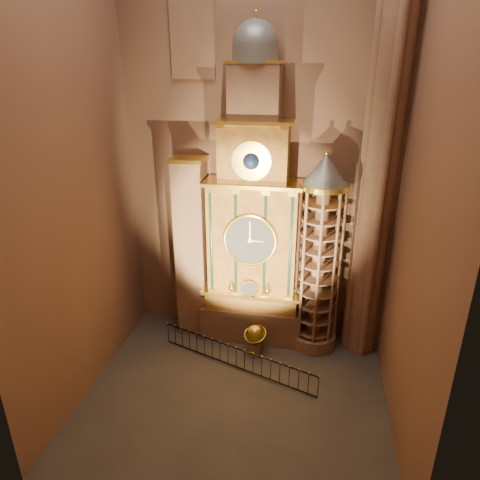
% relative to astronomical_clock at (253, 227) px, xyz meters
% --- Properties ---
extents(floor, '(14.00, 14.00, 0.00)m').
position_rel_astronomical_clock_xyz_m(floor, '(0.00, -4.96, -6.68)').
color(floor, '#383330').
rests_on(floor, ground).
extents(wall_back, '(22.00, 0.00, 22.00)m').
position_rel_astronomical_clock_xyz_m(wall_back, '(0.00, 1.04, 4.32)').
color(wall_back, '#8A5F4A').
rests_on(wall_back, floor).
extents(wall_left, '(0.00, 22.00, 22.00)m').
position_rel_astronomical_clock_xyz_m(wall_left, '(-7.00, -4.96, 4.32)').
color(wall_left, '#8A5F4A').
rests_on(wall_left, floor).
extents(wall_right, '(0.00, 22.00, 22.00)m').
position_rel_astronomical_clock_xyz_m(wall_right, '(7.00, -4.96, 4.32)').
color(wall_right, '#8A5F4A').
rests_on(wall_right, floor).
extents(astronomical_clock, '(5.60, 2.41, 16.70)m').
position_rel_astronomical_clock_xyz_m(astronomical_clock, '(0.00, 0.00, 0.00)').
color(astronomical_clock, '#8C634C').
rests_on(astronomical_clock, floor).
extents(portrait_tower, '(1.80, 1.60, 10.20)m').
position_rel_astronomical_clock_xyz_m(portrait_tower, '(-3.40, 0.02, -1.53)').
color(portrait_tower, '#8C634C').
rests_on(portrait_tower, floor).
extents(stair_turret, '(2.50, 2.50, 10.80)m').
position_rel_astronomical_clock_xyz_m(stair_turret, '(3.50, -0.26, -1.41)').
color(stair_turret, '#8C634C').
rests_on(stair_turret, floor).
extents(gothic_pier, '(2.04, 2.04, 22.00)m').
position_rel_astronomical_clock_xyz_m(gothic_pier, '(6.10, 0.04, 4.32)').
color(gothic_pier, '#8C634C').
rests_on(gothic_pier, floor).
extents(stained_glass_window, '(2.20, 0.14, 5.20)m').
position_rel_astronomical_clock_xyz_m(stained_glass_window, '(-3.20, 0.95, 9.82)').
color(stained_glass_window, navy).
rests_on(stained_glass_window, wall_back).
extents(celestial_globe, '(1.56, 1.52, 1.76)m').
position_rel_astronomical_clock_xyz_m(celestial_globe, '(0.44, -1.77, -5.62)').
color(celestial_globe, '#8C634C').
rests_on(celestial_globe, floor).
extents(iron_railing, '(8.33, 3.01, 1.22)m').
position_rel_astronomical_clock_xyz_m(iron_railing, '(-0.32, -3.16, -6.02)').
color(iron_railing, black).
rests_on(iron_railing, floor).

